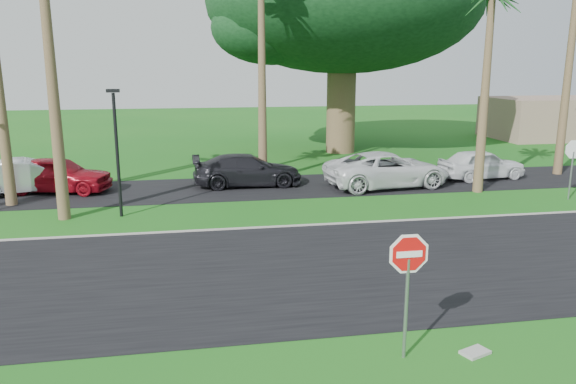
# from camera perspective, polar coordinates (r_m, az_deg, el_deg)

# --- Properties ---
(ground) EXTENTS (120.00, 120.00, 0.00)m
(ground) POSITION_cam_1_polar(r_m,az_deg,el_deg) (13.88, 5.11, -10.55)
(ground) COLOR #165916
(ground) RESTS_ON ground
(road) EXTENTS (120.00, 8.00, 0.02)m
(road) POSITION_cam_1_polar(r_m,az_deg,el_deg) (15.68, 3.21, -7.66)
(road) COLOR black
(road) RESTS_ON ground
(parking_strip) EXTENTS (120.00, 5.00, 0.02)m
(parking_strip) POSITION_cam_1_polar(r_m,az_deg,el_deg) (25.61, -2.12, 0.52)
(parking_strip) COLOR black
(parking_strip) RESTS_ON ground
(curb) EXTENTS (120.00, 0.12, 0.06)m
(curb) POSITION_cam_1_polar(r_m,az_deg,el_deg) (19.43, 0.50, -3.47)
(curb) COLOR gray
(curb) RESTS_ON ground
(stop_sign_near) EXTENTS (1.05, 0.07, 2.62)m
(stop_sign_near) POSITION_cam_1_polar(r_m,az_deg,el_deg) (10.74, 12.09, -7.80)
(stop_sign_near) COLOR gray
(stop_sign_near) RESTS_ON ground
(stop_sign_far) EXTENTS (1.05, 0.07, 2.62)m
(stop_sign_far) POSITION_cam_1_polar(r_m,az_deg,el_deg) (25.73, 26.97, 3.17)
(stop_sign_far) COLOR gray
(stop_sign_far) RESTS_ON ground
(canopy_tree) EXTENTS (16.50, 16.50, 13.12)m
(canopy_tree) POSITION_cam_1_polar(r_m,az_deg,el_deg) (35.70, 5.62, 18.41)
(canopy_tree) COLOR brown
(canopy_tree) RESTS_ON ground
(streetlight_right) EXTENTS (0.45, 0.25, 4.64)m
(streetlight_right) POSITION_cam_1_polar(r_m,az_deg,el_deg) (21.13, -17.01, 4.58)
(streetlight_right) COLOR black
(streetlight_right) RESTS_ON ground
(building_far) EXTENTS (10.00, 6.00, 3.00)m
(building_far) POSITION_cam_1_polar(r_m,az_deg,el_deg) (47.24, 25.72, 6.81)
(building_far) COLOR gray
(building_far) RESTS_ON ground
(car_silver) EXTENTS (4.77, 2.57, 1.49)m
(car_silver) POSITION_cam_1_polar(r_m,az_deg,el_deg) (26.69, -24.95, 1.43)
(car_silver) COLOR silver
(car_silver) RESTS_ON ground
(car_red) EXTENTS (4.88, 2.83, 1.56)m
(car_red) POSITION_cam_1_polar(r_m,az_deg,el_deg) (26.38, -22.39, 1.62)
(car_red) COLOR maroon
(car_red) RESTS_ON ground
(car_dark) EXTENTS (4.96, 2.02, 1.44)m
(car_dark) POSITION_cam_1_polar(r_m,az_deg,el_deg) (25.79, -4.16, 2.19)
(car_dark) COLOR black
(car_dark) RESTS_ON ground
(car_minivan) EXTENTS (5.98, 3.34, 1.58)m
(car_minivan) POSITION_cam_1_polar(r_m,az_deg,el_deg) (25.89, 10.06, 2.23)
(car_minivan) COLOR silver
(car_minivan) RESTS_ON ground
(car_pickup) EXTENTS (4.41, 2.20, 1.44)m
(car_pickup) POSITION_cam_1_polar(r_m,az_deg,el_deg) (28.84, 19.05, 2.66)
(car_pickup) COLOR white
(car_pickup) RESTS_ON ground
(utility_slab) EXTENTS (0.64, 0.52, 0.06)m
(utility_slab) POSITION_cam_1_polar(r_m,az_deg,el_deg) (11.94, 18.48, -15.19)
(utility_slab) COLOR gray
(utility_slab) RESTS_ON ground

